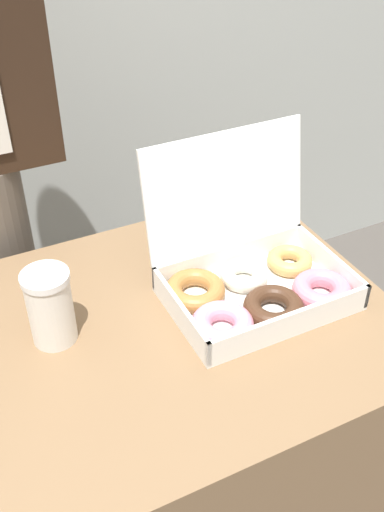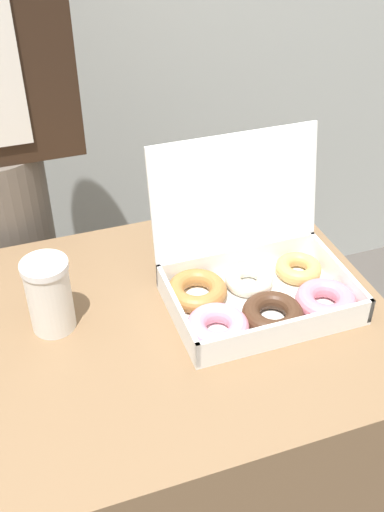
% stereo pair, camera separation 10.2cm
% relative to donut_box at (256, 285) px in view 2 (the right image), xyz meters
% --- Properties ---
extents(table, '(1.03, 0.64, 0.78)m').
position_rel_donut_box_xyz_m(table, '(-0.28, 0.01, -0.43)').
color(table, brown).
rests_on(table, ground_plane).
extents(donut_box, '(0.36, 0.29, 0.28)m').
position_rel_donut_box_xyz_m(donut_box, '(0.00, 0.00, 0.00)').
color(donut_box, white).
rests_on(donut_box, table).
extents(coffee_cup, '(0.08, 0.08, 0.14)m').
position_rel_donut_box_xyz_m(coffee_cup, '(-0.36, 0.06, 0.03)').
color(coffee_cup, silver).
rests_on(coffee_cup, table).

